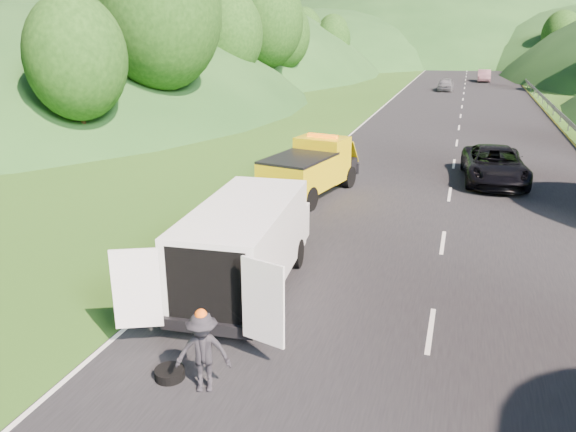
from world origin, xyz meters
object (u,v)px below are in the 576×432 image
(tow_truck, at_px, (311,168))
(woman, at_px, (230,273))
(spare_tire, at_px, (170,379))
(worker, at_px, (205,390))
(child, at_px, (256,267))
(white_van, at_px, (246,241))
(suitcase, at_px, (186,235))
(passing_suv, at_px, (492,182))

(tow_truck, relative_size, woman, 3.41)
(tow_truck, relative_size, spare_tire, 9.84)
(tow_truck, xyz_separation_m, worker, (1.60, -13.84, -1.20))
(child, bearing_deg, spare_tire, -75.11)
(white_van, distance_m, suitcase, 4.18)
(white_van, xyz_separation_m, child, (-0.28, 1.42, -1.39))
(child, relative_size, worker, 0.66)
(woman, height_order, worker, woman)
(white_van, bearing_deg, woman, 131.64)
(suitcase, xyz_separation_m, passing_suv, (9.92, 11.39, -0.31))
(tow_truck, height_order, woman, tow_truck)
(child, relative_size, passing_suv, 0.19)
(woman, relative_size, worker, 1.06)
(spare_tire, bearing_deg, woman, 99.48)
(child, xyz_separation_m, suitcase, (-2.87, 1.11, 0.31))
(worker, distance_m, spare_tire, 0.86)
(tow_truck, distance_m, passing_suv, 8.87)
(white_van, distance_m, child, 2.00)
(tow_truck, bearing_deg, spare_tire, -75.27)
(white_van, xyz_separation_m, suitcase, (-3.16, 2.53, -1.08))
(worker, distance_m, suitcase, 8.10)
(suitcase, bearing_deg, child, -21.09)
(white_van, height_order, worker, white_van)
(woman, distance_m, passing_suv, 15.15)
(worker, bearing_deg, woman, 91.09)
(child, bearing_deg, suitcase, 170.90)
(passing_suv, bearing_deg, suitcase, -135.26)
(worker, bearing_deg, white_van, 84.05)
(worker, xyz_separation_m, suitcase, (-4.01, 7.02, 0.31))
(tow_truck, xyz_separation_m, passing_suv, (7.50, 4.58, -1.20))
(woman, relative_size, passing_suv, 0.30)
(woman, xyz_separation_m, passing_suv, (7.61, 13.10, 0.00))
(worker, relative_size, spare_tire, 2.73)
(passing_suv, bearing_deg, child, -123.62)
(suitcase, bearing_deg, woman, -36.51)
(woman, height_order, passing_suv, woman)
(child, distance_m, passing_suv, 14.35)
(tow_truck, relative_size, suitcase, 9.63)
(worker, bearing_deg, spare_tire, 153.73)
(child, height_order, spare_tire, child)
(white_van, bearing_deg, suitcase, 136.92)
(white_van, distance_m, worker, 4.78)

